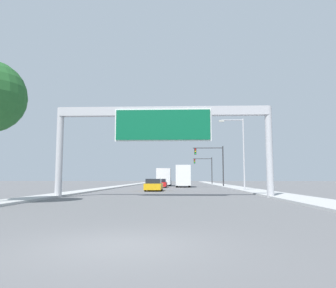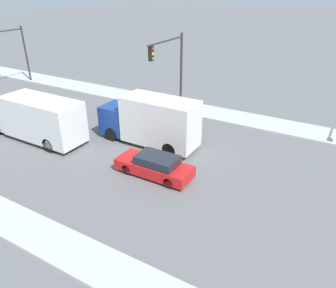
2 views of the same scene
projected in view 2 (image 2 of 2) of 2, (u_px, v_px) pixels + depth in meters
name	position (u px, v px, depth m)	size (l,w,h in m)	color
sidewalk_right	(88.00, 88.00, 35.75)	(3.00, 120.00, 0.15)	#B2B2B2
car_mid_left	(155.00, 166.00, 19.72)	(1.78, 4.75, 1.35)	red
truck_box_primary	(152.00, 121.00, 23.03)	(2.33, 7.40, 3.52)	navy
truck_box_secondary	(35.00, 118.00, 23.91)	(2.49, 8.62, 3.22)	white
traffic_light_near_intersection	(172.00, 64.00, 26.32)	(5.15, 0.32, 6.85)	#2D2D30
traffic_light_mid_block	(14.00, 47.00, 35.66)	(4.39, 0.32, 6.19)	#2D2D30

